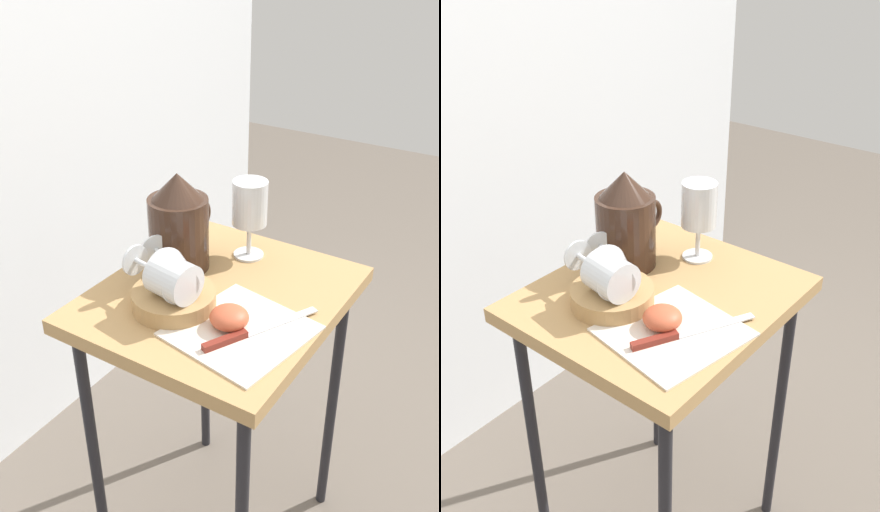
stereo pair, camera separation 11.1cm
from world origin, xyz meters
The scene contains 9 objects.
table centered at (0.00, 0.00, 0.61)m, with size 0.50×0.44×0.69m.
linen_napkin centered at (-0.09, -0.10, 0.70)m, with size 0.22×0.21×0.00m, color silver.
basket_tray centered at (-0.09, 0.04, 0.71)m, with size 0.16×0.16×0.04m, color #AD8451.
pitcher centered at (0.04, 0.12, 0.78)m, with size 0.17×0.12×0.20m.
wine_glass_upright centered at (0.16, 0.03, 0.81)m, with size 0.07×0.07×0.17m.
wine_glass_tipped_near centered at (-0.10, 0.04, 0.77)m, with size 0.09×0.15×0.08m.
wine_glass_tipped_far centered at (-0.09, 0.05, 0.76)m, with size 0.14×0.16×0.07m.
apple_half_left centered at (-0.09, -0.08, 0.72)m, with size 0.07×0.07×0.04m, color #C15133.
knife centered at (-0.10, -0.11, 0.70)m, with size 0.22×0.12×0.01m.
Camera 1 is at (-0.82, -0.52, 1.32)m, focal length 42.12 mm.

